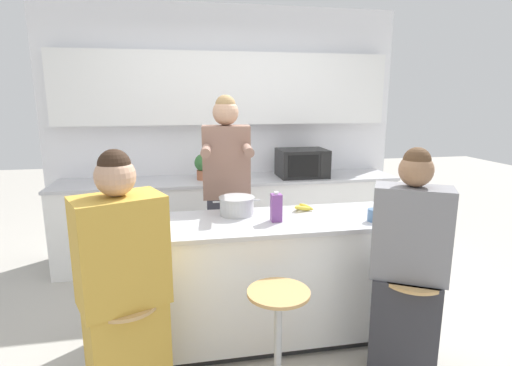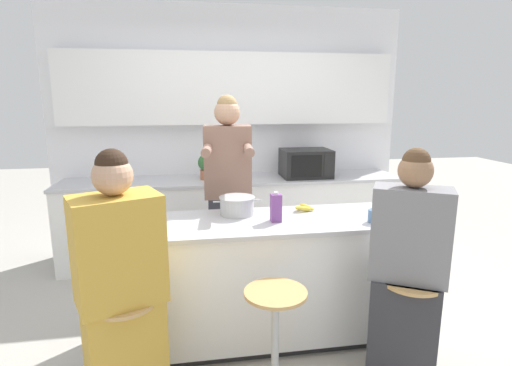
# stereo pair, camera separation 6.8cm
# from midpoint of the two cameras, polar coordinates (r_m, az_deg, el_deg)

# --- Properties ---
(ground_plane) EXTENTS (16.00, 16.00, 0.00)m
(ground_plane) POSITION_cam_midpoint_polar(r_m,az_deg,el_deg) (3.16, -0.42, -21.03)
(ground_plane) COLOR #B2ADA3
(wall_back) EXTENTS (3.85, 0.22, 2.70)m
(wall_back) POSITION_cam_midpoint_polar(r_m,az_deg,el_deg) (4.45, -4.72, 9.62)
(wall_back) COLOR white
(wall_back) RESTS_ON ground_plane
(back_counter) EXTENTS (3.57, 0.62, 0.89)m
(back_counter) POSITION_cam_midpoint_polar(r_m,az_deg,el_deg) (4.35, -4.05, -5.11)
(back_counter) COLOR white
(back_counter) RESTS_ON ground_plane
(kitchen_island) EXTENTS (2.07, 0.65, 0.90)m
(kitchen_island) POSITION_cam_midpoint_polar(r_m,az_deg,el_deg) (2.94, -0.44, -13.59)
(kitchen_island) COLOR black
(kitchen_island) RESTS_ON ground_plane
(bar_stool_leftmost) EXTENTS (0.38, 0.38, 0.67)m
(bar_stool_leftmost) POSITION_cam_midpoint_polar(r_m,az_deg,el_deg) (2.47, -18.47, -22.32)
(bar_stool_leftmost) COLOR tan
(bar_stool_leftmost) RESTS_ON ground_plane
(bar_stool_center) EXTENTS (0.38, 0.38, 0.67)m
(bar_stool_center) POSITION_cam_midpoint_polar(r_m,az_deg,el_deg) (2.47, 2.31, -21.71)
(bar_stool_center) COLOR tan
(bar_stool_center) RESTS_ON ground_plane
(bar_stool_rightmost) EXTENTS (0.38, 0.38, 0.67)m
(bar_stool_rightmost) POSITION_cam_midpoint_polar(r_m,az_deg,el_deg) (2.75, 20.28, -18.68)
(bar_stool_rightmost) COLOR tan
(bar_stool_rightmost) RESTS_ON ground_plane
(person_cooking) EXTENTS (0.43, 0.57, 1.75)m
(person_cooking) POSITION_cam_midpoint_polar(r_m,az_deg,el_deg) (3.30, -4.76, -2.78)
(person_cooking) COLOR #383842
(person_cooking) RESTS_ON ground_plane
(person_wrapped_blanket) EXTENTS (0.51, 0.43, 1.49)m
(person_wrapped_blanket) POSITION_cam_midpoint_polar(r_m,az_deg,el_deg) (2.30, -19.16, -15.01)
(person_wrapped_blanket) COLOR gold
(person_wrapped_blanket) RESTS_ON ground_plane
(person_seated_near) EXTENTS (0.49, 0.42, 1.46)m
(person_seated_near) POSITION_cam_midpoint_polar(r_m,az_deg,el_deg) (2.62, 20.05, -12.62)
(person_seated_near) COLOR #333338
(person_seated_near) RESTS_ON ground_plane
(cooking_pot) EXTENTS (0.35, 0.26, 0.13)m
(cooking_pot) POSITION_cam_midpoint_polar(r_m,az_deg,el_deg) (2.90, -3.43, -3.26)
(cooking_pot) COLOR #B7BABC
(cooking_pot) RESTS_ON kitchen_island
(fruit_bowl) EXTENTS (0.18, 0.18, 0.07)m
(fruit_bowl) POSITION_cam_midpoint_polar(r_m,az_deg,el_deg) (2.66, -20.09, -6.14)
(fruit_bowl) COLOR white
(fruit_bowl) RESTS_ON kitchen_island
(coffee_cup_near) EXTENTS (0.12, 0.09, 0.08)m
(coffee_cup_near) POSITION_cam_midpoint_polar(r_m,az_deg,el_deg) (2.61, -15.13, -5.97)
(coffee_cup_near) COLOR #4C7099
(coffee_cup_near) RESTS_ON kitchen_island
(coffee_cup_far) EXTENTS (0.12, 0.08, 0.09)m
(coffee_cup_far) POSITION_cam_midpoint_polar(r_m,az_deg,el_deg) (2.85, 15.82, -4.44)
(coffee_cup_far) COLOR #4C7099
(coffee_cup_far) RESTS_ON kitchen_island
(banana_bunch) EXTENTS (0.17, 0.12, 0.06)m
(banana_bunch) POSITION_cam_midpoint_polar(r_m,az_deg,el_deg) (3.02, 6.02, -3.49)
(banana_bunch) COLOR yellow
(banana_bunch) RESTS_ON kitchen_island
(juice_carton) EXTENTS (0.07, 0.07, 0.21)m
(juice_carton) POSITION_cam_midpoint_polar(r_m,az_deg,el_deg) (2.73, 2.20, -3.51)
(juice_carton) COLOR #7A428E
(juice_carton) RESTS_ON kitchen_island
(microwave) EXTENTS (0.52, 0.41, 0.30)m
(microwave) POSITION_cam_midpoint_polar(r_m,az_deg,el_deg) (4.34, 6.15, 2.87)
(microwave) COLOR black
(microwave) RESTS_ON back_counter
(potted_plant) EXTENTS (0.18, 0.18, 0.27)m
(potted_plant) POSITION_cam_midpoint_polar(r_m,az_deg,el_deg) (4.19, -7.99, 2.46)
(potted_plant) COLOR #A86042
(potted_plant) RESTS_ON back_counter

